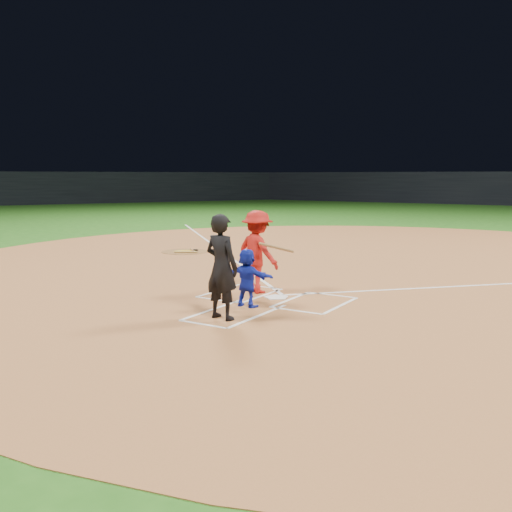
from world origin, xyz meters
The scene contains 13 objects.
ground centered at (0.00, 0.00, 0.00)m, with size 120.00×120.00×0.00m, color #1E5515.
home_plate_dirt centered at (0.00, 6.00, 0.01)m, with size 28.00×28.00×0.01m, color #995C32.
stadium_wall_left centered at (-42.00, 24.00, 1.60)m, with size 1.20×60.00×3.20m, color black.
home_plate centered at (0.00, 0.00, 0.02)m, with size 0.60×0.60×0.02m, color white.
on_deck_circle centered at (-6.80, 5.18, 0.02)m, with size 1.70×1.70×0.01m, color brown.
on_deck_logo centered at (-6.80, 5.18, 0.02)m, with size 0.80×0.80×0.00m, color gold.
on_deck_bat_a centered at (-6.65, 5.43, 0.05)m, with size 0.06×0.06×0.84m, color #905D34.
on_deck_bat_c centered at (-6.50, 4.88, 0.05)m, with size 0.06×0.06×0.84m, color olive.
bat_weight_donut centered at (-6.60, 5.58, 0.05)m, with size 0.19×0.19×0.05m, color black.
catcher centered at (-0.09, -1.11, 0.64)m, with size 1.16×0.37×1.25m, color #1627B8.
umpire centered at (0.06, -2.25, 1.04)m, with size 0.75×0.49×2.05m, color black.
chalk_markings centered at (0.00, 5.29, 0.01)m, with size 28.35×17.32×0.01m.
batter_at_plate centered at (-0.68, 0.28, 0.99)m, with size 1.61×1.05×1.96m.
Camera 1 is at (6.29, -11.15, 2.77)m, focal length 40.00 mm.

